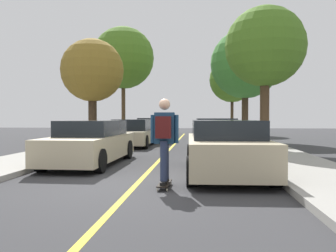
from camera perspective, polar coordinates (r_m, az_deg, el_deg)
name	(u,v)px	position (r m, az deg, el deg)	size (l,w,h in m)	color
ground	(136,185)	(7.54, -5.29, -9.66)	(80.00, 80.00, 0.00)	#353538
center_line	(158,161)	(11.45, -1.60, -5.84)	(0.12, 39.20, 0.01)	gold
parked_car_left_nearest	(91,143)	(10.98, -12.60, -2.70)	(1.88, 4.68, 1.35)	#BCAD89
parked_car_left_near	(133,133)	(17.46, -5.84, -1.20)	(1.98, 4.33, 1.36)	#BCAD89
parked_car_left_far	(152,128)	(24.42, -2.65, -0.34)	(2.00, 4.44, 1.41)	navy
parked_car_left_farthest	(162,126)	(30.51, -1.06, 0.04)	(1.92, 4.47, 1.45)	#1E5B33
parked_car_right_nearest	(225,147)	(8.89, 9.43, -3.52)	(2.06, 4.66, 1.38)	#BCAD89
parked_car_right_near	(215,135)	(15.11, 7.72, -1.44)	(1.99, 4.74, 1.41)	#B7B7BC
street_tree_left_nearest	(92,71)	(18.29, -12.43, 8.90)	(3.21, 3.21, 5.35)	#3D2D1E
street_tree_left_near	(123,58)	(25.46, -7.43, 11.10)	(4.44, 4.44, 7.83)	#4C3823
street_tree_right_nearest	(265,47)	(15.66, 15.78, 12.44)	(3.42, 3.42, 6.07)	#4C3823
street_tree_right_near	(245,64)	(21.97, 12.68, 9.96)	(4.24, 4.24, 6.73)	#3D2D1E
street_tree_right_far	(232,80)	(30.38, 10.59, 7.55)	(3.91, 3.91, 6.54)	#3D2D1E
fire_hydrant	(84,140)	(14.98, -13.71, -2.32)	(0.20, 0.20, 0.70)	#B2140F
skateboard	(165,184)	(7.18, -0.57, -9.51)	(0.24, 0.85, 0.10)	black
skateboarder	(164,135)	(7.03, -0.61, -1.58)	(0.58, 0.70, 1.73)	black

